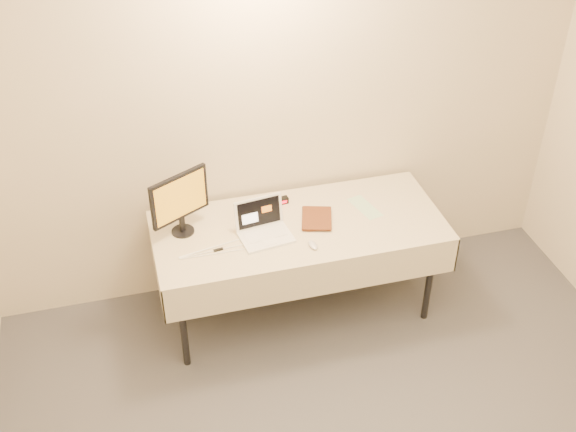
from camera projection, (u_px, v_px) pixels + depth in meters
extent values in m
cube|color=beige|center=(280.00, 107.00, 4.60)|extent=(4.00, 0.10, 2.70)
cylinder|color=black|center=(183.00, 324.00, 4.43)|extent=(0.04, 0.04, 0.69)
cylinder|color=black|center=(429.00, 279.00, 4.77)|extent=(0.04, 0.04, 0.69)
cylinder|color=black|center=(170.00, 265.00, 4.89)|extent=(0.04, 0.04, 0.69)
cylinder|color=black|center=(396.00, 227.00, 5.23)|extent=(0.04, 0.04, 0.69)
cube|color=gray|center=(299.00, 228.00, 4.62)|extent=(1.80, 0.75, 0.04)
cube|color=beige|center=(299.00, 225.00, 4.60)|extent=(1.86, 0.81, 0.01)
cube|color=beige|center=(317.00, 280.00, 4.37)|extent=(1.86, 0.01, 0.25)
cube|color=beige|center=(283.00, 207.00, 4.99)|extent=(1.86, 0.01, 0.25)
cube|color=beige|center=(156.00, 265.00, 4.48)|extent=(0.01, 0.81, 0.25)
cube|color=beige|center=(430.00, 219.00, 4.87)|extent=(0.01, 0.81, 0.25)
cube|color=white|center=(266.00, 238.00, 4.48)|extent=(0.34, 0.26, 0.02)
cube|color=white|center=(259.00, 212.00, 4.51)|extent=(0.32, 0.09, 0.20)
cube|color=black|center=(259.00, 212.00, 4.51)|extent=(0.28, 0.07, 0.17)
cylinder|color=black|center=(183.00, 231.00, 4.54)|extent=(0.19, 0.19, 0.01)
cube|color=black|center=(182.00, 224.00, 4.50)|extent=(0.04, 0.03, 0.10)
cube|color=black|center=(179.00, 197.00, 4.38)|extent=(0.37, 0.22, 0.31)
cube|color=orange|center=(179.00, 197.00, 4.38)|extent=(0.32, 0.18, 0.27)
imported|color=brown|center=(302.00, 204.00, 4.57)|extent=(0.19, 0.08, 0.25)
cube|color=black|center=(281.00, 201.00, 4.78)|extent=(0.11, 0.06, 0.04)
cube|color=#FF0C1C|center=(282.00, 203.00, 4.76)|extent=(0.07, 0.01, 0.02)
ellipsoid|color=silver|center=(313.00, 245.00, 4.41)|extent=(0.06, 0.10, 0.02)
cube|color=#A9D4AB|center=(365.00, 207.00, 4.76)|extent=(0.17, 0.29, 0.00)
cube|color=black|center=(218.00, 250.00, 4.39)|extent=(0.06, 0.03, 0.01)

